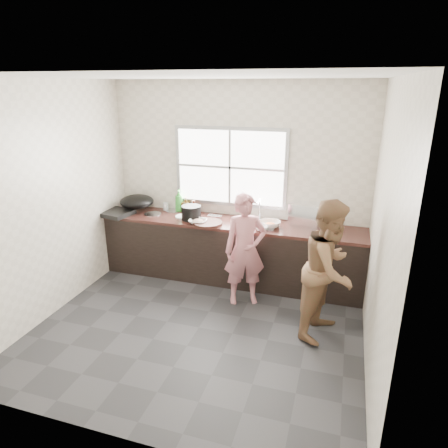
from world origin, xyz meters
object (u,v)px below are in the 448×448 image
(black_pot, at_px, (191,213))
(pot_lid_right, at_px, (174,210))
(bottle_brown_tall, at_px, (186,205))
(glass_jar, at_px, (166,207))
(dish_rack, at_px, (305,214))
(bowl_crabs, at_px, (270,225))
(bottle_brown_short, at_px, (194,207))
(wok, at_px, (137,202))
(pot_lid_left, at_px, (153,214))
(person_side, at_px, (329,270))
(burner, at_px, (116,213))
(bowl_mince, at_px, (198,222))
(bowl_held, at_px, (261,228))
(plate_food, at_px, (183,216))
(woman, at_px, (245,253))
(bottle_green, at_px, (179,201))
(cutting_board, at_px, (207,223))

(black_pot, xyz_separation_m, pot_lid_right, (-0.40, 0.30, -0.09))
(black_pot, xyz_separation_m, bottle_brown_tall, (-0.20, 0.30, 0.01))
(glass_jar, bearing_deg, dish_rack, -0.97)
(bowl_crabs, height_order, dish_rack, dish_rack)
(bottle_brown_tall, height_order, bottle_brown_short, bottle_brown_tall)
(wok, relative_size, pot_lid_left, 1.99)
(person_side, relative_size, burner, 3.82)
(burner, relative_size, pot_lid_right, 1.60)
(bowl_mince, distance_m, bowl_held, 0.87)
(black_pot, bearing_deg, bottle_brown_short, 104.12)
(dish_rack, bearing_deg, plate_food, -165.52)
(bottle_brown_short, bearing_deg, bowl_mince, -62.50)
(person_side, relative_size, pot_lid_left, 6.27)
(woman, bearing_deg, person_side, -44.71)
(bowl_held, height_order, black_pot, black_pot)
(bowl_mince, height_order, dish_rack, dish_rack)
(bottle_brown_short, xyz_separation_m, pot_lid_right, (-0.33, 0.01, -0.08))
(bowl_crabs, relative_size, black_pot, 0.82)
(bowl_crabs, distance_m, dish_rack, 0.50)
(pot_lid_right, bearing_deg, bottle_green, 0.00)
(plate_food, distance_m, bottle_brown_short, 0.25)
(person_side, xyz_separation_m, bowl_mince, (-1.77, 0.73, 0.12))
(woman, relative_size, bowl_mince, 5.56)
(cutting_board, relative_size, bowl_held, 1.84)
(dish_rack, bearing_deg, bowl_crabs, -140.84)
(bottle_brown_short, distance_m, glass_jar, 0.45)
(plate_food, bearing_deg, wok, 176.51)
(bowl_held, distance_m, wok, 1.93)
(bottle_brown_tall, xyz_separation_m, dish_rack, (1.73, -0.04, 0.04))
(woman, xyz_separation_m, plate_food, (-1.05, 0.54, 0.21))
(woman, height_order, bowl_held, woman)
(burner, bearing_deg, bottle_brown_tall, 26.18)
(woman, xyz_separation_m, bottle_brown_short, (-0.97, 0.77, 0.28))
(bowl_crabs, bearing_deg, pot_lid_right, 168.83)
(bowl_held, height_order, wok, wok)
(bottle_brown_tall, distance_m, glass_jar, 0.32)
(person_side, xyz_separation_m, glass_jar, (-2.45, 1.17, 0.15))
(bowl_held, xyz_separation_m, dish_rack, (0.50, 0.40, 0.11))
(dish_rack, bearing_deg, burner, -163.61)
(cutting_board, relative_size, bottle_brown_tall, 1.87)
(glass_jar, xyz_separation_m, pot_lid_left, (-0.09, -0.25, -0.05))
(pot_lid_left, bearing_deg, black_pot, -3.94)
(woman, bearing_deg, plate_food, 128.64)
(black_pot, xyz_separation_m, burner, (-1.10, -0.14, -0.07))
(bowl_mince, bearing_deg, dish_rack, 16.19)
(bottle_green, distance_m, wok, 0.62)
(plate_food, relative_size, dish_rack, 0.57)
(dish_rack, bearing_deg, wok, -168.65)
(woman, distance_m, person_side, 1.10)
(bowl_held, xyz_separation_m, plate_food, (-1.17, 0.20, -0.02))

